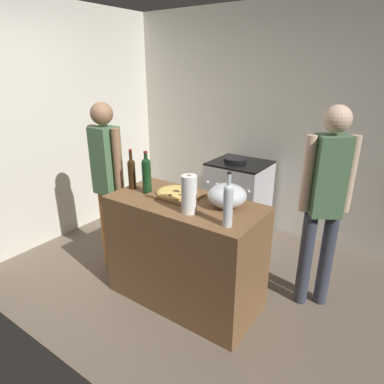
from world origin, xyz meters
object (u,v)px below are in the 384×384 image
wine_bottle_clear (228,203)px  person_in_stripes (108,179)px  mixing_bowl (227,196)px  paper_towel_roll (189,194)px  wine_bottle_amber (147,174)px  stove (238,198)px  pizza (177,192)px  person_in_red (325,198)px  wine_bottle_green (132,172)px

wine_bottle_clear → person_in_stripes: person_in_stripes is taller
mixing_bowl → paper_towel_roll: (-0.18, -0.25, 0.05)m
wine_bottle_amber → stove: (0.16, 1.39, -0.64)m
pizza → person_in_red: person_in_red is taller
person_in_red → person_in_stripes: bearing=-161.8°
mixing_bowl → paper_towel_roll: paper_towel_roll is taller
paper_towel_roll → person_in_stripes: (-1.03, 0.14, -0.12)m
wine_bottle_green → wine_bottle_clear: bearing=-8.9°
mixing_bowl → stove: size_ratio=0.32×
wine_bottle_amber → person_in_stripes: person_in_stripes is taller
pizza → paper_towel_roll: bearing=-37.2°
wine_bottle_amber → wine_bottle_clear: bearing=-10.3°
wine_bottle_amber → person_in_red: person_in_red is taller
wine_bottle_green → person_in_red: size_ratio=0.21×
mixing_bowl → person_in_red: size_ratio=0.18×
mixing_bowl → stove: bearing=112.8°
stove → person_in_stripes: person_in_stripes is taller
wine_bottle_amber → person_in_stripes: bearing=178.2°
wine_bottle_clear → stove: size_ratio=0.41×
paper_towel_roll → pizza: bearing=142.8°
stove → person_in_red: 1.47m
paper_towel_roll → wine_bottle_green: (-0.70, 0.13, 0.01)m
wine_bottle_amber → person_in_red: (1.30, 0.61, -0.12)m
person_in_stripes → person_in_red: bearing=18.2°
pizza → wine_bottle_green: 0.45m
mixing_bowl → person_in_red: person_in_red is taller
wine_bottle_green → stove: bearing=76.1°
paper_towel_roll → stove: size_ratio=0.31×
wine_bottle_clear → wine_bottle_green: (-1.04, 0.16, -0.02)m
pizza → person_in_stripes: (-0.76, -0.07, -0.01)m
wine_bottle_amber → wine_bottle_green: (-0.18, 0.01, -0.02)m
wine_bottle_amber → wine_bottle_green: wine_bottle_amber is taller
person_in_stripes → wine_bottle_amber: bearing=-1.8°
wine_bottle_amber → person_in_stripes: (-0.51, 0.02, -0.15)m
stove → person_in_stripes: bearing=-116.0°
paper_towel_roll → wine_bottle_clear: (0.34, -0.03, 0.02)m
wine_bottle_green → person_in_stripes: size_ratio=0.21×
wine_bottle_clear → wine_bottle_amber: (-0.86, 0.16, 0.00)m
wine_bottle_clear → wine_bottle_green: bearing=171.1°
wine_bottle_clear → person_in_stripes: 1.39m
wine_bottle_green → person_in_red: 1.60m
paper_towel_roll → wine_bottle_clear: size_ratio=0.76×
paper_towel_roll → person_in_red: person_in_red is taller
person_in_red → pizza: bearing=-153.4°
pizza → stove: (-0.08, 1.31, -0.50)m
wine_bottle_clear → wine_bottle_green: wine_bottle_clear is taller
mixing_bowl → wine_bottle_green: size_ratio=0.85×
mixing_bowl → wine_bottle_green: 0.89m
pizza → person_in_red: bearing=26.6°
stove → person_in_stripes: (-0.67, -1.38, 0.49)m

